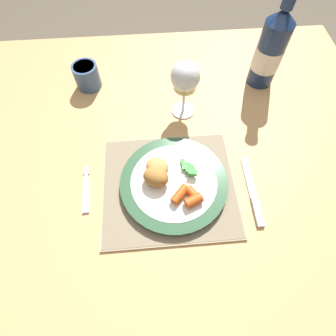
% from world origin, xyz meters
% --- Properties ---
extents(ground_plane, '(6.00, 6.00, 0.00)m').
position_xyz_m(ground_plane, '(0.00, 0.00, 0.00)').
color(ground_plane, brown).
extents(dining_table, '(1.36, 1.00, 0.74)m').
position_xyz_m(dining_table, '(0.00, 0.00, 0.66)').
color(dining_table, tan).
rests_on(dining_table, ground).
extents(placemat, '(0.32, 0.29, 0.01)m').
position_xyz_m(placemat, '(0.06, -0.11, 0.74)').
color(placemat, tan).
rests_on(placemat, dining_table).
extents(dinner_plate, '(0.26, 0.26, 0.02)m').
position_xyz_m(dinner_plate, '(0.07, -0.11, 0.76)').
color(dinner_plate, white).
rests_on(dinner_plate, placemat).
extents(breaded_croquettes, '(0.08, 0.10, 0.04)m').
position_xyz_m(breaded_croquettes, '(0.03, -0.10, 0.78)').
color(breaded_croquettes, tan).
rests_on(breaded_croquettes, dinner_plate).
extents(green_beans_pile, '(0.04, 0.05, 0.02)m').
position_xyz_m(green_beans_pile, '(0.11, -0.09, 0.77)').
color(green_beans_pile, '#4CA84C').
rests_on(green_beans_pile, dinner_plate).
extents(glazed_carrots, '(0.07, 0.06, 0.02)m').
position_xyz_m(glazed_carrots, '(0.10, -0.16, 0.78)').
color(glazed_carrots, '#CC5119').
rests_on(glazed_carrots, dinner_plate).
extents(fork, '(0.02, 0.13, 0.01)m').
position_xyz_m(fork, '(-0.14, -0.11, 0.74)').
color(fork, silver).
rests_on(fork, dining_table).
extents(table_knife, '(0.02, 0.18, 0.01)m').
position_xyz_m(table_knife, '(0.26, -0.16, 0.74)').
color(table_knife, silver).
rests_on(table_knife, dining_table).
extents(wine_glass, '(0.08, 0.08, 0.16)m').
position_xyz_m(wine_glass, '(0.12, 0.13, 0.86)').
color(wine_glass, silver).
rests_on(wine_glass, dining_table).
extents(bottle, '(0.08, 0.08, 0.29)m').
position_xyz_m(bottle, '(0.37, 0.23, 0.85)').
color(bottle, navy).
rests_on(bottle, dining_table).
extents(drinking_cup, '(0.07, 0.07, 0.07)m').
position_xyz_m(drinking_cup, '(-0.16, 0.25, 0.78)').
color(drinking_cup, '#385684').
rests_on(drinking_cup, dining_table).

